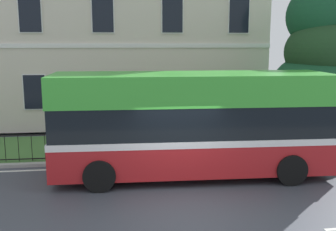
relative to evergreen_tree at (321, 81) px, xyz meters
name	(u,v)px	position (x,y,z in m)	size (l,w,h in m)	color
ground_plane	(180,196)	(-6.84, -5.16, -2.72)	(60.00, 56.00, 0.18)	#3E424C
iron_verge_railing	(103,145)	(-9.12, -1.52, -2.08)	(16.04, 0.04, 0.97)	black
evergreen_tree	(321,81)	(0.00, 0.00, 0.00)	(4.22, 4.43, 7.21)	#423328
single_decker_bus	(192,123)	(-6.19, -3.45, -0.94)	(8.92, 2.92, 3.35)	#AF1C20
litter_bin	(250,134)	(-3.23, -0.57, -2.04)	(0.46, 0.46, 1.06)	#4C4742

